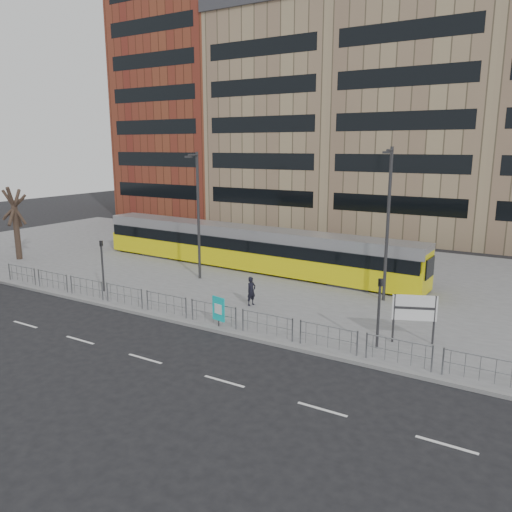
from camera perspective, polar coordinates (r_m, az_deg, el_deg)
The scene contains 15 objects.
ground at distance 25.76m, azimuth -9.70°, elevation -7.44°, with size 120.00×120.00×0.00m, color black.
plaza at distance 35.29m, azimuth 3.00°, elevation -1.69°, with size 64.00×24.00×0.15m, color slate.
kerb at distance 25.77m, azimuth -9.64°, elevation -7.26°, with size 64.00×0.25×0.17m, color gray.
building_row at distance 54.65m, azimuth 16.16°, elevation 16.42°, with size 70.40×18.40×31.20m.
pedestrian_barrier at distance 24.62m, azimuth -5.46°, elevation -5.84°, with size 32.07×0.07×1.10m.
road_markings at distance 22.41m, azimuth -14.45°, elevation -10.76°, with size 62.00×0.12×0.01m, color white.
tram at distance 35.40m, azimuth -0.99°, elevation 0.97°, with size 25.31×3.45×2.97m.
station_sign at distance 23.00m, azimuth 17.66°, elevation -5.91°, with size 1.80×0.80×2.20m.
ad_panel at distance 24.16m, azimuth -4.31°, elevation -6.10°, with size 0.79×0.21×1.48m.
pedestrian at distance 27.28m, azimuth -0.54°, elevation -4.03°, with size 0.58×0.38×1.59m, color black.
traffic_light_west at distance 30.95m, azimuth -17.19°, elevation -0.35°, with size 0.22×0.24×3.10m.
traffic_light_east at distance 21.89m, azimuth 13.89°, elevation -5.37°, with size 0.19×0.22×3.10m.
lamp_post_west at distance 32.29m, azimuth -6.67°, elevation 5.13°, with size 0.45×1.04×8.19m.
lamp_post_east at distance 28.22m, azimuth 14.82°, elevation 4.09°, with size 0.45×1.04×8.52m.
bare_tree at distance 41.92m, azimuth -26.12°, elevation 7.30°, with size 5.02×5.02×7.97m.
Camera 1 is at (15.93, -18.29, 8.69)m, focal length 35.00 mm.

